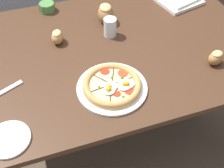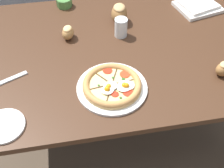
# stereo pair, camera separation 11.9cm
# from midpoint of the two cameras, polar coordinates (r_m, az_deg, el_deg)

# --- Properties ---
(ground_plane) EXTENTS (12.00, 12.00, 0.00)m
(ground_plane) POSITION_cam_midpoint_polar(r_m,az_deg,el_deg) (1.96, -2.11, -9.01)
(ground_plane) COLOR brown
(dining_table) EXTENTS (1.53, 1.00, 0.72)m
(dining_table) POSITION_cam_midpoint_polar(r_m,az_deg,el_deg) (1.47, -2.79, 5.03)
(dining_table) COLOR #422819
(dining_table) RESTS_ON ground_plane
(pizza) EXTENTS (0.31, 0.31, 0.05)m
(pizza) POSITION_cam_midpoint_polar(r_m,az_deg,el_deg) (1.20, -2.77, -0.50)
(pizza) COLOR white
(pizza) RESTS_ON dining_table
(ramekin_bowl) EXTENTS (0.09, 0.09, 0.05)m
(ramekin_bowl) POSITION_cam_midpoint_polar(r_m,az_deg,el_deg) (1.72, -15.09, 14.84)
(ramekin_bowl) COLOR #4C8442
(ramekin_bowl) RESTS_ON dining_table
(napkin_folded) EXTENTS (0.27, 0.25, 0.04)m
(napkin_folded) POSITION_cam_midpoint_polar(r_m,az_deg,el_deg) (1.78, 11.58, 16.31)
(napkin_folded) COLOR silver
(napkin_folded) RESTS_ON dining_table
(bread_piece_near) EXTENTS (0.09, 0.08, 0.07)m
(bread_piece_near) POSITION_cam_midpoint_polar(r_m,az_deg,el_deg) (1.37, 18.07, 4.99)
(bread_piece_near) COLOR #A3703D
(bread_piece_near) RESTS_ON dining_table
(bread_piece_mid) EXTENTS (0.08, 0.09, 0.07)m
(bread_piece_mid) POSITION_cam_midpoint_polar(r_m,az_deg,el_deg) (1.46, -13.40, 9.20)
(bread_piece_mid) COLOR #B27F47
(bread_piece_mid) RESTS_ON dining_table
(bread_piece_far) EXTENTS (0.11, 0.13, 0.10)m
(bread_piece_far) POSITION_cam_midpoint_polar(r_m,az_deg,el_deg) (1.56, -3.56, 14.08)
(bread_piece_far) COLOR olive
(bread_piece_far) RESTS_ON dining_table
(water_glass) EXTENTS (0.07, 0.07, 0.10)m
(water_glass) POSITION_cam_midpoint_polar(r_m,az_deg,el_deg) (1.47, -2.76, 11.17)
(water_glass) COLOR white
(water_glass) RESTS_ON dining_table
(side_saucer) EXTENTS (0.16, 0.16, 0.01)m
(side_saucer) POSITION_cam_midpoint_polar(r_m,az_deg,el_deg) (1.15, -23.17, -10.48)
(side_saucer) COLOR white
(side_saucer) RESTS_ON dining_table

